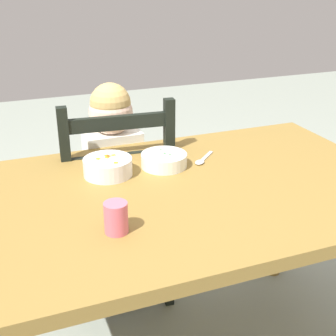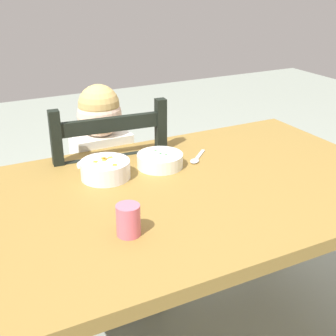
{
  "view_description": "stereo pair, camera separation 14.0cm",
  "coord_description": "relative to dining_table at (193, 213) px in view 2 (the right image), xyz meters",
  "views": [
    {
      "loc": [
        -0.54,
        -1.17,
        1.35
      ],
      "look_at": [
        -0.06,
        0.05,
        0.77
      ],
      "focal_mm": 49.31,
      "sensor_mm": 36.0,
      "label": 1
    },
    {
      "loc": [
        -0.67,
        -1.12,
        1.35
      ],
      "look_at": [
        -0.06,
        0.05,
        0.77
      ],
      "focal_mm": 49.31,
      "sensor_mm": 36.0,
      "label": 2
    }
  ],
  "objects": [
    {
      "name": "spoon",
      "position": [
        0.11,
        0.17,
        0.11
      ],
      "size": [
        0.11,
        0.11,
        0.01
      ],
      "color": "silver",
      "rests_on": "dining_table"
    },
    {
      "name": "drinking_cup",
      "position": [
        -0.29,
        -0.17,
        0.14
      ],
      "size": [
        0.06,
        0.06,
        0.08
      ],
      "primitive_type": "cylinder",
      "color": "#DD647A",
      "rests_on": "dining_table"
    },
    {
      "name": "dining_table",
      "position": [
        0.0,
        0.0,
        0.0
      ],
      "size": [
        1.33,
        0.86,
        0.72
      ],
      "color": "olive",
      "rests_on": "ground"
    },
    {
      "name": "bowl_of_peas",
      "position": [
        -0.03,
        0.18,
        0.13
      ],
      "size": [
        0.16,
        0.16,
        0.05
      ],
      "color": "white",
      "rests_on": "dining_table"
    },
    {
      "name": "child_figure",
      "position": [
        -0.13,
        0.47,
        0.0
      ],
      "size": [
        0.32,
        0.31,
        0.95
      ],
      "color": "white",
      "rests_on": "ground"
    },
    {
      "name": "bowl_of_carrots",
      "position": [
        -0.23,
        0.18,
        0.13
      ],
      "size": [
        0.16,
        0.16,
        0.06
      ],
      "color": "white",
      "rests_on": "dining_table"
    },
    {
      "name": "dining_chair",
      "position": [
        -0.13,
        0.48,
        -0.18
      ],
      "size": [
        0.45,
        0.45,
        0.92
      ],
      "color": "black",
      "rests_on": "ground"
    }
  ]
}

